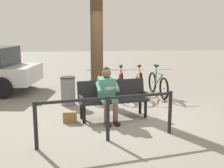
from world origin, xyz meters
name	(u,v)px	position (x,y,z in m)	size (l,w,h in m)	color
ground_plane	(120,117)	(0.00, 0.00, 0.00)	(40.00, 40.00, 0.00)	slate
bench	(113,96)	(0.17, -0.05, 0.51)	(1.65, 0.71, 0.87)	black
person_reading	(107,91)	(0.31, 0.14, 0.66)	(0.53, 0.81, 1.20)	#4C8C7A
handbag	(70,117)	(1.16, 0.19, 0.12)	(0.30, 0.14, 0.24)	olive
tree_trunk	(97,43)	(0.42, -1.45, 1.67)	(0.34, 0.34, 3.34)	#4C3823
litter_bin	(68,91)	(1.23, -1.29, 0.39)	(0.40, 0.40, 0.77)	slate
bicycle_orange	(158,84)	(-1.49, -2.05, 0.36)	(0.48, 1.68, 0.94)	black
bicycle_green	(138,84)	(-0.89, -2.07, 0.36)	(0.69, 1.60, 0.94)	black
bicycle_purple	(120,85)	(-0.33, -2.10, 0.36)	(0.55, 1.65, 0.94)	black
bicycle_blue	(98,85)	(0.34, -2.10, 0.36)	(0.75, 1.56, 0.94)	black
railing_fence	(108,111)	(0.44, 1.35, 0.58)	(2.58, 0.54, 0.85)	black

